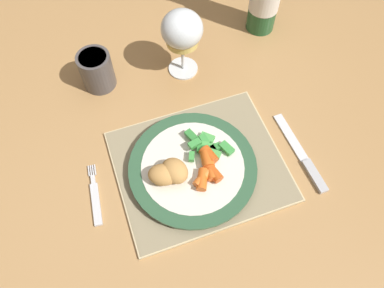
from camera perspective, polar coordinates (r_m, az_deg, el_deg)
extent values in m
plane|color=#4C4238|center=(1.45, -1.26, -11.88)|extent=(6.00, 6.00, 0.00)
cube|color=#AD7F4C|center=(0.80, -2.25, 4.29)|extent=(1.53, 1.01, 0.04)
cube|color=#AD7F4C|center=(1.59, 18.64, 16.45)|extent=(0.06, 0.06, 0.70)
cube|color=#CCB789|center=(0.71, 0.81, -3.45)|extent=(0.31, 0.26, 0.01)
cube|color=gray|center=(0.71, 0.81, -3.32)|extent=(0.31, 0.26, 0.00)
cylinder|color=silver|center=(0.70, 0.11, -3.84)|extent=(0.20, 0.20, 0.01)
cylinder|color=#2D5638|center=(0.69, 0.11, -3.51)|extent=(0.24, 0.24, 0.01)
cylinder|color=silver|center=(0.69, 0.11, -3.38)|extent=(0.19, 0.19, 0.00)
ellipsoid|color=tan|center=(0.67, -2.65, -4.10)|extent=(0.06, 0.07, 0.04)
ellipsoid|color=tan|center=(0.66, -4.45, -4.69)|extent=(0.07, 0.06, 0.03)
cube|color=#4CA84C|center=(0.70, 3.06, -0.73)|extent=(0.01, 0.02, 0.01)
cube|color=#4CA84C|center=(0.70, 1.95, -0.70)|extent=(0.02, 0.03, 0.01)
cube|color=#338438|center=(0.71, -0.17, 1.32)|extent=(0.02, 0.03, 0.01)
cube|color=green|center=(0.69, 0.35, 0.03)|extent=(0.03, 0.02, 0.01)
cube|color=#4CA84C|center=(0.71, 2.33, 0.96)|extent=(0.03, 0.03, 0.01)
cube|color=green|center=(0.70, 5.31, -0.63)|extent=(0.02, 0.03, 0.01)
cube|color=#4CA84C|center=(0.70, 3.35, -1.48)|extent=(0.03, 0.03, 0.01)
cube|color=green|center=(0.69, -0.05, -1.93)|extent=(0.02, 0.02, 0.01)
cube|color=#338438|center=(0.70, 3.45, -0.65)|extent=(0.03, 0.02, 0.01)
cube|color=green|center=(0.71, 1.89, 0.59)|extent=(0.02, 0.03, 0.01)
cube|color=#338438|center=(0.70, 1.75, -0.79)|extent=(0.03, 0.02, 0.01)
cylinder|color=orange|center=(0.68, 2.32, -2.25)|extent=(0.03, 0.04, 0.02)
cylinder|color=orange|center=(0.67, 1.58, -5.44)|extent=(0.03, 0.04, 0.02)
cylinder|color=#CC5119|center=(0.67, 3.20, -4.30)|extent=(0.03, 0.04, 0.02)
cylinder|color=orange|center=(0.68, 2.75, -3.54)|extent=(0.03, 0.05, 0.02)
cylinder|color=#CC5119|center=(0.69, 2.55, -1.77)|extent=(0.03, 0.04, 0.02)
cylinder|color=orange|center=(0.67, 1.54, -5.29)|extent=(0.04, 0.03, 0.02)
cube|color=silver|center=(0.71, -14.39, -8.88)|extent=(0.02, 0.08, 0.01)
cube|color=silver|center=(0.73, -14.82, -5.29)|extent=(0.01, 0.02, 0.01)
cube|color=silver|center=(0.73, -14.53, -3.82)|extent=(0.00, 0.02, 0.00)
cube|color=silver|center=(0.73, -14.83, -3.88)|extent=(0.00, 0.02, 0.00)
cube|color=silver|center=(0.74, -15.14, -3.94)|extent=(0.00, 0.02, 0.00)
cube|color=silver|center=(0.74, -15.44, -4.00)|extent=(0.00, 0.02, 0.00)
cube|color=silver|center=(0.77, 14.80, 0.98)|extent=(0.02, 0.11, 0.00)
cube|color=#B2B2B7|center=(0.74, 18.20, -4.65)|extent=(0.02, 0.07, 0.01)
cylinder|color=silver|center=(0.85, -1.36, 11.45)|extent=(0.06, 0.06, 0.00)
cylinder|color=silver|center=(0.82, -1.41, 13.30)|extent=(0.01, 0.01, 0.08)
ellipsoid|color=silver|center=(0.77, -1.54, 17.14)|extent=(0.09, 0.09, 0.07)
cylinder|color=#EACC66|center=(0.78, -1.50, 15.97)|extent=(0.07, 0.07, 0.03)
cylinder|color=#4C4747|center=(0.82, -14.31, 10.79)|extent=(0.07, 0.07, 0.08)
cylinder|color=#2A2727|center=(0.79, -14.90, 12.52)|extent=(0.06, 0.06, 0.01)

